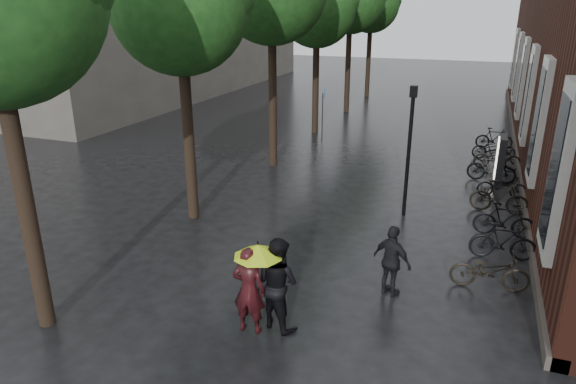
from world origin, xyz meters
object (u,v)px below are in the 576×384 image
at_px(person_burgundy, 249,290).
at_px(parked_bicycles, 497,183).
at_px(lamp_post, 410,139).
at_px(pedestrian_walking, 392,261).
at_px(person_black, 278,283).
at_px(ad_lightbox, 500,160).

xyz_separation_m(person_burgundy, parked_bicycles, (4.62, 9.98, -0.44)).
relative_size(person_burgundy, lamp_post, 0.46).
xyz_separation_m(pedestrian_walking, parked_bicycles, (2.24, 7.62, -0.35)).
height_order(pedestrian_walking, parked_bicycles, pedestrian_walking).
distance_m(person_burgundy, person_black, 0.59).
xyz_separation_m(person_black, lamp_post, (1.49, 6.80, 1.45)).
height_order(person_burgundy, lamp_post, lamp_post).
height_order(pedestrian_walking, ad_lightbox, ad_lightbox).
relative_size(pedestrian_walking, ad_lightbox, 0.94).
bearing_deg(person_black, parked_bicycles, -92.09).
bearing_deg(ad_lightbox, parked_bicycles, -92.06).
bearing_deg(pedestrian_walking, person_black, 72.79).
distance_m(person_burgundy, ad_lightbox, 12.33).
xyz_separation_m(person_burgundy, lamp_post, (1.96, 7.16, 1.51)).
distance_m(person_burgundy, parked_bicycles, 11.00).
distance_m(pedestrian_walking, ad_lightbox, 9.34).
bearing_deg(pedestrian_walking, person_burgundy, 71.39).
relative_size(person_black, pedestrian_walking, 1.17).
relative_size(person_burgundy, person_black, 0.94).
xyz_separation_m(person_burgundy, person_black, (0.46, 0.36, 0.05)).
distance_m(pedestrian_walking, lamp_post, 5.07).
xyz_separation_m(pedestrian_walking, ad_lightbox, (2.31, 9.05, 0.06)).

